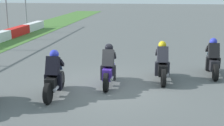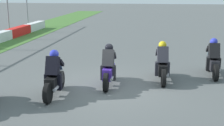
{
  "view_description": "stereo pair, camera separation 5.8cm",
  "coord_description": "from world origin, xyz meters",
  "px_view_note": "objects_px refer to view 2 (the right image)",
  "views": [
    {
      "loc": [
        -10.13,
        -1.51,
        3.42
      ],
      "look_at": [
        -0.05,
        -0.05,
        0.9
      ],
      "focal_mm": 48.55,
      "sensor_mm": 36.0,
      "label": 1
    },
    {
      "loc": [
        -10.12,
        -1.57,
        3.42
      ],
      "look_at": [
        -0.05,
        -0.05,
        0.9
      ],
      "focal_mm": 48.55,
      "sensor_mm": 36.0,
      "label": 2
    }
  ],
  "objects_px": {
    "rider_lane_b": "(162,65)",
    "rider_lane_c": "(109,69)",
    "rider_lane_a": "(213,61)",
    "rider_lane_d": "(54,77)"
  },
  "relations": [
    {
      "from": "rider_lane_b",
      "to": "rider_lane_c",
      "type": "height_order",
      "value": "same"
    },
    {
      "from": "rider_lane_d",
      "to": "rider_lane_c",
      "type": "bearing_deg",
      "value": -51.87
    },
    {
      "from": "rider_lane_a",
      "to": "rider_lane_b",
      "type": "distance_m",
      "value": 2.25
    },
    {
      "from": "rider_lane_b",
      "to": "rider_lane_c",
      "type": "relative_size",
      "value": 1.0
    },
    {
      "from": "rider_lane_a",
      "to": "rider_lane_b",
      "type": "height_order",
      "value": "same"
    },
    {
      "from": "rider_lane_a",
      "to": "rider_lane_c",
      "type": "height_order",
      "value": "same"
    },
    {
      "from": "rider_lane_a",
      "to": "rider_lane_d",
      "type": "distance_m",
      "value": 6.33
    },
    {
      "from": "rider_lane_c",
      "to": "rider_lane_d",
      "type": "bearing_deg",
      "value": 128.86
    },
    {
      "from": "rider_lane_d",
      "to": "rider_lane_b",
      "type": "bearing_deg",
      "value": -60.39
    },
    {
      "from": "rider_lane_a",
      "to": "rider_lane_b",
      "type": "xyz_separation_m",
      "value": [
        -1.01,
        2.01,
        0.0
      ]
    }
  ]
}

